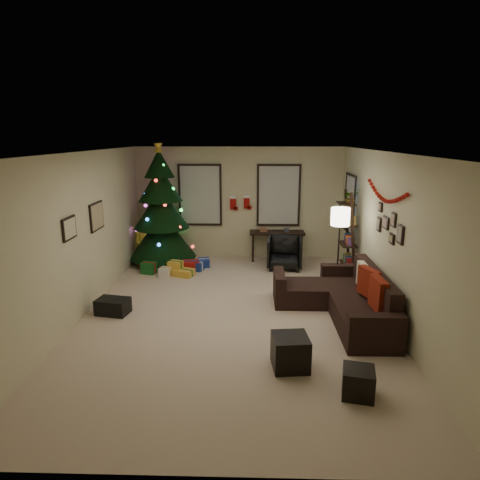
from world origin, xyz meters
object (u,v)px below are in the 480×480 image
(sofa, at_px, (344,300))
(desk, at_px, (277,235))
(desk_chair, at_px, (285,253))
(bookshelf, at_px, (349,238))
(christmas_tree, at_px, (161,213))

(sofa, height_order, desk, sofa)
(sofa, relative_size, desk_chair, 3.42)
(sofa, distance_m, bookshelf, 1.90)
(desk_chair, xyz_separation_m, bookshelf, (1.24, -0.80, 0.55))
(christmas_tree, distance_m, desk, 2.79)
(sofa, bearing_deg, desk, 106.64)
(christmas_tree, xyz_separation_m, sofa, (3.67, -2.88, -0.93))
(christmas_tree, height_order, desk, christmas_tree)
(sofa, relative_size, bookshelf, 1.32)
(sofa, distance_m, desk_chair, 2.66)
(christmas_tree, distance_m, desk_chair, 3.00)
(sofa, xyz_separation_m, bookshelf, (0.43, 1.73, 0.65))
(desk, distance_m, bookshelf, 2.03)
(desk, relative_size, bookshelf, 0.70)
(bookshelf, bearing_deg, christmas_tree, 164.36)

